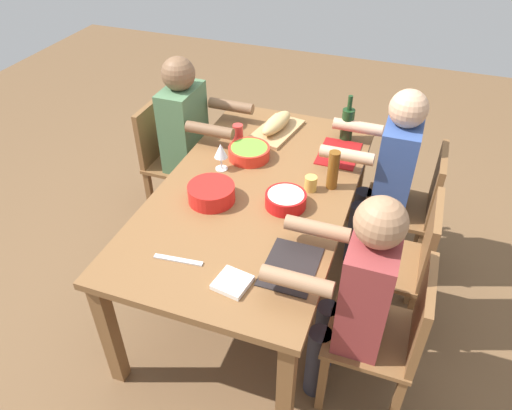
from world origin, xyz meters
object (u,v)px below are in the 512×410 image
object	(u,v)px
wine_bottle	(347,123)
beer_bottle	(333,170)
chair_far_center	(404,260)
serving_bowl_salad	(249,152)
serving_bowl_greens	(211,192)
napkin_stack	(232,283)
bread_loaf	(276,123)
chair_far_left	(413,205)
diner_near_left	(190,132)
wine_glass	(221,152)
diner_far_left	(388,169)
serving_bowl_pasta	(286,199)
cutting_board	(276,131)
chair_far_right	(391,334)
cup_far_center	(311,184)
diner_far_right	(356,291)
chair_near_left	(169,155)
dining_table	(256,200)
cup_near_left	(238,133)

from	to	relation	value
wine_bottle	beer_bottle	size ratio (longest dim) A/B	1.32
chair_far_center	serving_bowl_salad	bearing A→B (deg)	-106.09
serving_bowl_greens	chair_far_center	bearing A→B (deg)	99.67
chair_far_center	napkin_stack	distance (m)	1.01
serving_bowl_greens	beer_bottle	xyz separation A→B (m)	(-0.33, 0.56, 0.06)
serving_bowl_salad	bread_loaf	size ratio (longest dim) A/B	0.76
chair_far_left	diner_near_left	bearing A→B (deg)	-90.00
chair_far_center	wine_glass	size ratio (longest dim) A/B	5.12
diner_near_left	wine_bottle	distance (m)	1.02
diner_far_left	chair_far_center	xyz separation A→B (m)	(0.50, 0.18, -0.21)
chair_far_left	chair_far_center	bearing A→B (deg)	0.00
serving_bowl_pasta	wine_bottle	xyz separation A→B (m)	(-0.78, 0.15, 0.07)
cutting_board	chair_far_right	bearing A→B (deg)	39.07
cup_far_center	chair_far_right	bearing A→B (deg)	42.85
beer_bottle	diner_far_right	bearing A→B (deg)	22.02
diner_far_left	chair_near_left	bearing A→B (deg)	-90.00
diner_near_left	serving_bowl_greens	bearing A→B (deg)	34.29
cutting_board	cup_far_center	distance (m)	0.65
dining_table	beer_bottle	distance (m)	0.45
diner_far_left	serving_bowl_salad	size ratio (longest dim) A/B	4.94
chair_far_left	napkin_stack	world-z (taller)	chair_far_left
chair_near_left	diner_near_left	distance (m)	0.28
cutting_board	wine_bottle	world-z (taller)	wine_bottle
bread_loaf	chair_far_left	bearing A→B (deg)	82.37
chair_far_right	cup_near_left	distance (m)	1.49
diner_far_left	diner_far_right	world-z (taller)	same
chair_far_center	cup_near_left	size ratio (longest dim) A/B	8.18
diner_near_left	serving_bowl_pasta	xyz separation A→B (m)	(0.59, 0.84, 0.08)
serving_bowl_salad	bread_loaf	world-z (taller)	bread_loaf
chair_far_left	wine_glass	size ratio (longest dim) A/B	5.12
chair_far_right	wine_bottle	xyz separation A→B (m)	(-1.19, -0.48, 0.37)
diner_near_left	chair_far_right	xyz separation A→B (m)	(1.00, 1.47, -0.21)
cup_near_left	wine_bottle	bearing A→B (deg)	111.04
diner_far_left	cutting_board	bearing A→B (deg)	-99.52
cup_near_left	cup_far_center	xyz separation A→B (m)	(0.36, 0.56, -0.01)
chair_far_right	cup_near_left	world-z (taller)	chair_far_right
chair_far_right	bread_loaf	distance (m)	1.49
chair_far_left	serving_bowl_greens	size ratio (longest dim) A/B	3.47
dining_table	cup_far_center	size ratio (longest dim) A/B	22.04
chair_far_left	cutting_board	bearing A→B (deg)	-97.63
dining_table	wine_glass	size ratio (longest dim) A/B	10.99
dining_table	chair_far_center	world-z (taller)	chair_far_center
chair_far_center	chair_far_left	bearing A→B (deg)	180.00
chair_far_left	cutting_board	size ratio (longest dim) A/B	2.12
diner_far_left	diner_far_right	bearing A→B (deg)	0.00
dining_table	serving_bowl_greens	xyz separation A→B (m)	(0.17, -0.18, 0.13)
beer_bottle	cup_far_center	xyz separation A→B (m)	(0.06, -0.10, -0.07)
wine_bottle	beer_bottle	distance (m)	0.54
napkin_stack	dining_table	bearing A→B (deg)	-168.41
dining_table	chair_near_left	bearing A→B (deg)	-121.25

